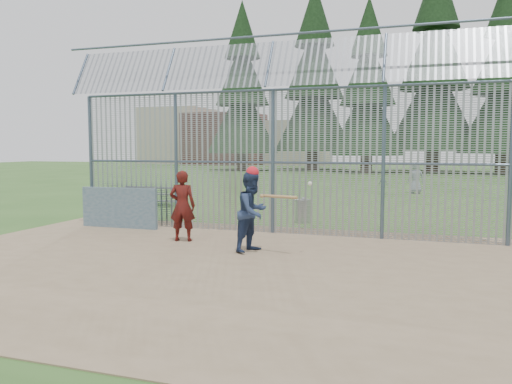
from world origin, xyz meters
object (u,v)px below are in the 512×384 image
(trash_can, at_px, (303,211))
(bleacher, at_px, (152,195))
(onlooker, at_px, (182,206))
(batter, at_px, (252,212))
(dugout_wall, at_px, (119,208))

(trash_can, height_order, bleacher, trash_can)
(bleacher, bearing_deg, onlooker, -55.02)
(batter, relative_size, onlooker, 1.02)
(batter, xyz_separation_m, onlooker, (-2.12, 0.66, -0.01))
(trash_can, bearing_deg, batter, -91.08)
(batter, bearing_deg, onlooker, 92.65)
(batter, relative_size, bleacher, 0.62)
(dugout_wall, height_order, batter, batter)
(dugout_wall, distance_m, trash_can, 5.74)
(batter, xyz_separation_m, bleacher, (-7.09, 7.77, -0.53))
(dugout_wall, relative_size, onlooker, 1.38)
(onlooker, bearing_deg, bleacher, -67.74)
(dugout_wall, height_order, trash_can, dugout_wall)
(dugout_wall, xyz_separation_m, batter, (4.87, -1.98, 0.32))
(dugout_wall, height_order, bleacher, dugout_wall)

